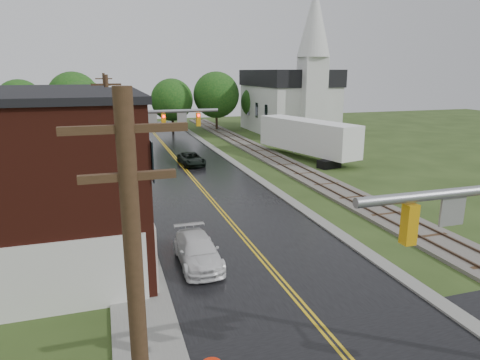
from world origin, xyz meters
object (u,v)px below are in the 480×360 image
utility_pole_c (106,113)px  semi_trailer (307,136)px  traffic_signal_far (154,128)px  suv_dark (191,159)px  church (291,94)px  utility_pole_b (111,143)px  tree_left_c (32,120)px  tree_left_e (87,111)px  utility_pole_a (140,353)px  pickup_white (198,251)px

utility_pole_c → semi_trailer: size_ratio=0.66×
traffic_signal_far → suv_dark: size_ratio=1.61×
traffic_signal_far → semi_trailer: (17.07, 8.00, -2.54)m
church → utility_pole_b: 41.55m
tree_left_c → tree_left_e: tree_left_e is taller
traffic_signal_far → semi_trailer: size_ratio=0.54×
tree_left_c → church: bearing=22.2°
utility_pole_b → semi_trailer: (20.40, 13.00, -2.29)m
utility_pole_c → tree_left_c: 8.16m
church → semi_trailer: 20.09m
utility_pole_b → semi_trailer: size_ratio=0.66×
utility_pole_b → utility_pole_c: (0.00, 22.00, 0.00)m
tree_left_c → tree_left_e: size_ratio=0.94×
church → tree_left_c: church is taller
tree_left_c → utility_pole_a: bearing=-80.0°
utility_pole_b → tree_left_c: utility_pole_b is taller
utility_pole_c → utility_pole_b: bearing=-90.0°
traffic_signal_far → tree_left_e: tree_left_e is taller
traffic_signal_far → pickup_white: bearing=-88.9°
utility_pole_c → tree_left_c: size_ratio=1.18×
utility_pole_a → church: bearing=63.5°
traffic_signal_far → utility_pole_c: 17.33m
suv_dark → church: bearing=40.5°
church → traffic_signal_far: bearing=-131.3°
utility_pole_b → tree_left_e: utility_pole_b is taller
tree_left_e → pickup_white: 33.85m
utility_pole_b → semi_trailer: utility_pole_b is taller
church → utility_pole_b: size_ratio=2.22×
church → tree_left_e: (-28.85, -7.84, -1.02)m
traffic_signal_far → utility_pole_c: size_ratio=0.82×
utility_pole_a → suv_dark: (7.77, 35.29, -4.09)m
traffic_signal_far → suv_dark: traffic_signal_far is taller
traffic_signal_far → utility_pole_c: (-3.33, 17.00, -0.25)m
utility_pole_b → tree_left_c: bearing=111.5°
utility_pole_a → suv_dark: 36.36m
tree_left_c → semi_trailer: size_ratio=0.56×
utility_pole_a → tree_left_e: size_ratio=1.10×
utility_pole_a → semi_trailer: 40.58m
utility_pole_a → suv_dark: size_ratio=1.98×
traffic_signal_far → church: bearing=48.7°
utility_pole_b → tree_left_e: 23.99m
tree_left_e → semi_trailer: size_ratio=0.60×
utility_pole_c → pickup_white: 31.68m
utility_pole_a → utility_pole_c: bearing=90.0°
church → suv_dark: church is taller
traffic_signal_far → utility_pole_b: size_ratio=0.82×
tree_left_c → suv_dark: bearing=-17.3°
utility_pole_a → tree_left_e: bearing=92.6°
traffic_signal_far → semi_trailer: 19.02m
pickup_white → utility_pole_c: bearing=97.0°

